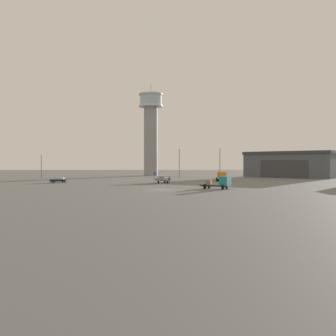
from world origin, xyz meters
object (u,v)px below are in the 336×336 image
truck_flatbed_teal (220,183)px  light_post_west (179,161)px  control_tower (151,128)px  light_post_north (220,161)px  truck_box_orange (222,176)px  light_post_east (41,164)px  airplane_silver (162,178)px  car_black (59,180)px

truck_flatbed_teal → light_post_west: (-4.29, 44.78, 4.49)m
control_tower → light_post_north: size_ratio=3.77×
control_tower → light_post_north: (21.60, -33.58, -13.56)m
control_tower → light_post_north: 42.17m
light_post_north → truck_flatbed_teal: bearing=-101.0°
truck_box_orange → light_post_east: size_ratio=0.83×
light_post_west → light_post_north: 12.77m
light_post_east → airplane_silver: bearing=-38.2°
control_tower → airplane_silver: 57.36m
truck_flatbed_teal → light_post_north: (8.24, 42.27, 4.54)m
control_tower → truck_box_orange: (19.90, -45.00, -17.81)m
truck_flatbed_teal → light_post_north: size_ratio=0.62×
truck_flatbed_teal → car_black: truck_flatbed_teal is taller
car_black → light_post_east: bearing=-62.9°
control_tower → light_post_north: control_tower is taller
control_tower → light_post_west: (9.08, -31.07, -13.61)m
truck_box_orange → car_black: bearing=-70.5°
control_tower → truck_box_orange: size_ratio=5.64×
airplane_silver → light_post_east: light_post_east is taller
light_post_west → light_post_east: size_ratio=1.23×
car_black → light_post_east: 31.31m
control_tower → light_post_west: size_ratio=3.81×
truck_flatbed_teal → light_post_north: bearing=111.3°
light_post_west → light_post_north: light_post_north is taller
truck_flatbed_teal → light_post_east: bearing=165.8°
truck_box_orange → car_black: (-43.30, -6.59, -0.76)m
truck_box_orange → light_post_east: light_post_east is taller
truck_flatbed_teal → light_post_north: light_post_north is taller
light_post_west → airplane_silver: bearing=-104.9°
truck_box_orange → light_post_north: light_post_north is taller
light_post_east → truck_flatbed_teal: bearing=-46.5°
car_black → light_post_east: (-13.02, 28.19, 4.02)m
control_tower → truck_flatbed_teal: size_ratio=6.09×
airplane_silver → truck_box_orange: airplane_silver is taller
airplane_silver → control_tower: bearing=147.2°
control_tower → truck_flatbed_teal: (13.36, -75.85, -18.10)m
truck_box_orange → car_black: 43.81m
truck_flatbed_teal → light_post_west: light_post_west is taller
car_black → light_post_west: 38.74m
control_tower → truck_flatbed_teal: 79.12m
airplane_silver → light_post_north: light_post_north is taller
control_tower → car_black: 59.62m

